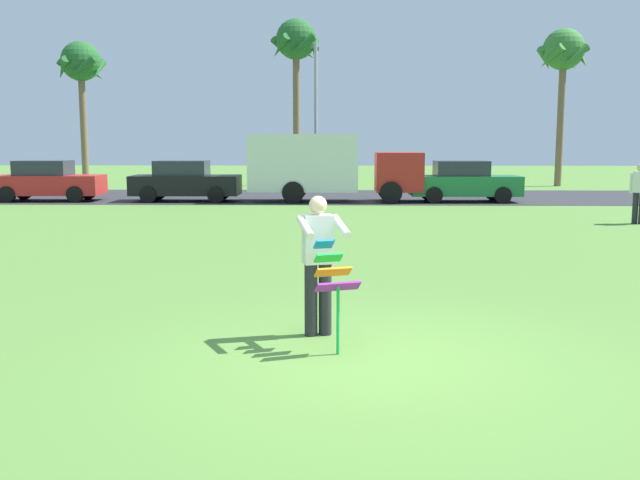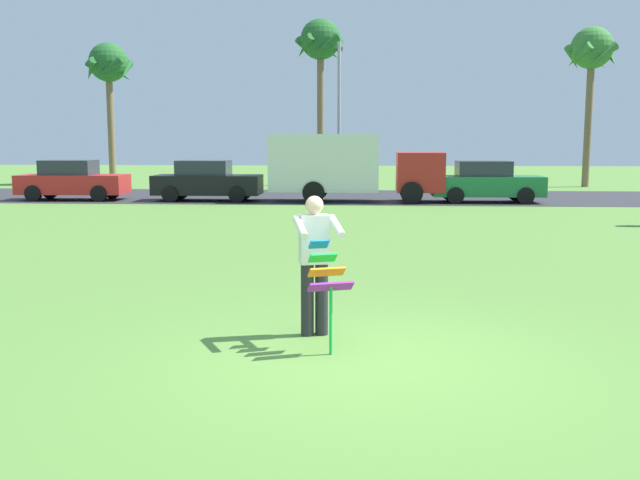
# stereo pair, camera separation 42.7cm
# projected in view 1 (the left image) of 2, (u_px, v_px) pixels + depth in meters

# --- Properties ---
(ground_plane) EXTENTS (120.00, 120.00, 0.00)m
(ground_plane) POSITION_uv_depth(u_px,v_px,m) (372.00, 360.00, 7.84)
(ground_plane) COLOR #568438
(road_strip) EXTENTS (120.00, 8.00, 0.01)m
(road_strip) POSITION_uv_depth(u_px,v_px,m) (346.00, 197.00, 30.38)
(road_strip) COLOR #2D2D33
(road_strip) RESTS_ON ground
(person_kite_flyer) EXTENTS (0.67, 0.75, 1.73)m
(person_kite_flyer) POSITION_uv_depth(u_px,v_px,m) (318.00, 260.00, 8.72)
(person_kite_flyer) COLOR #26262B
(person_kite_flyer) RESTS_ON ground
(kite_held) EXTENTS (0.56, 0.72, 1.25)m
(kite_held) POSITION_uv_depth(u_px,v_px,m) (333.00, 277.00, 8.11)
(kite_held) COLOR blue
(kite_held) RESTS_ON ground
(parked_car_red) EXTENTS (4.26, 1.95, 1.60)m
(parked_car_red) POSITION_uv_depth(u_px,v_px,m) (47.00, 181.00, 28.18)
(parked_car_red) COLOR red
(parked_car_red) RESTS_ON ground
(parked_car_black) EXTENTS (4.21, 1.86, 1.60)m
(parked_car_black) POSITION_uv_depth(u_px,v_px,m) (185.00, 182.00, 28.05)
(parked_car_black) COLOR black
(parked_car_black) RESTS_ON ground
(parked_truck_red_cab) EXTENTS (6.71, 2.15, 2.62)m
(parked_truck_red_cab) POSITION_uv_depth(u_px,v_px,m) (325.00, 165.00, 27.83)
(parked_truck_red_cab) COLOR #B2231E
(parked_truck_red_cab) RESTS_ON ground
(parked_car_green) EXTENTS (4.23, 1.90, 1.60)m
(parked_car_green) POSITION_uv_depth(u_px,v_px,m) (464.00, 182.00, 27.79)
(parked_car_green) COLOR #1E7238
(parked_car_green) RESTS_ON ground
(palm_tree_left_near) EXTENTS (2.58, 2.71, 7.62)m
(palm_tree_left_near) POSITION_uv_depth(u_px,v_px,m) (81.00, 67.00, 38.23)
(palm_tree_left_near) COLOR brown
(palm_tree_left_near) RESTS_ON ground
(palm_tree_right_near) EXTENTS (2.58, 2.71, 8.65)m
(palm_tree_right_near) POSITION_uv_depth(u_px,v_px,m) (296.00, 47.00, 37.23)
(palm_tree_right_near) COLOR brown
(palm_tree_right_near) RESTS_ON ground
(palm_tree_centre_far) EXTENTS (2.58, 2.71, 8.04)m
(palm_tree_centre_far) POSITION_uv_depth(u_px,v_px,m) (563.00, 56.00, 36.54)
(palm_tree_centre_far) COLOR brown
(palm_tree_centre_far) RESTS_ON ground
(streetlight_pole) EXTENTS (0.24, 1.65, 7.00)m
(streetlight_pole) POSITION_uv_depth(u_px,v_px,m) (316.00, 107.00, 34.58)
(streetlight_pole) COLOR #9E9EA3
(streetlight_pole) RESTS_ON ground
(person_walker_near) EXTENTS (0.46, 0.40, 1.73)m
(person_walker_near) POSITION_uv_depth(u_px,v_px,m) (640.00, 192.00, 20.48)
(person_walker_near) COLOR #26262B
(person_walker_near) RESTS_ON ground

